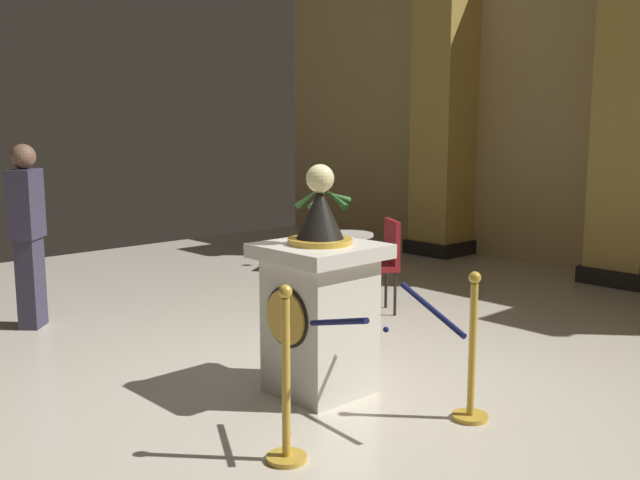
{
  "coord_description": "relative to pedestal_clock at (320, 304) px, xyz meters",
  "views": [
    {
      "loc": [
        3.88,
        -3.61,
        1.95
      ],
      "look_at": [
        0.15,
        -0.13,
        1.12
      ],
      "focal_mm": 41.05,
      "sensor_mm": 36.0,
      "label": 1
    }
  ],
  "objects": [
    {
      "name": "column_centre_rear",
      "position": [
        -0.15,
        5.22,
        1.33
      ],
      "size": [
        0.84,
        0.84,
        4.01
      ],
      "color": "black",
      "rests_on": "ground_plane"
    },
    {
      "name": "cafe_table",
      "position": [
        -1.8,
        2.1,
        -0.18
      ],
      "size": [
        0.55,
        0.55,
        0.75
      ],
      "color": "#332D28",
      "rests_on": "ground_plane"
    },
    {
      "name": "stanchion_far",
      "position": [
        1.05,
        0.39,
        -0.31
      ],
      "size": [
        0.24,
        0.24,
        1.0
      ],
      "color": "gold",
      "rests_on": "ground_plane"
    },
    {
      "name": "pedestal_clock",
      "position": [
        0.0,
        0.0,
        0.0
      ],
      "size": [
        0.77,
        0.77,
        1.66
      ],
      "color": "silver",
      "rests_on": "ground_plane"
    },
    {
      "name": "ground_plane",
      "position": [
        -0.15,
        0.13,
        -0.66
      ],
      "size": [
        12.97,
        12.97,
        0.0
      ],
      "primitive_type": "plane",
      "color": "beige"
    },
    {
      "name": "column_left",
      "position": [
        -2.93,
        5.22,
        1.33
      ],
      "size": [
        0.84,
        0.84,
        4.01
      ],
      "color": "black",
      "rests_on": "ground_plane"
    },
    {
      "name": "velvet_rope",
      "position": [
        0.86,
        -0.26,
        0.13
      ],
      "size": [
        0.85,
        0.86,
        0.22
      ],
      "color": "#141947"
    },
    {
      "name": "potted_palm_left",
      "position": [
        -3.35,
        3.22,
        -0.33
      ],
      "size": [
        0.8,
        0.83,
        1.14
      ],
      "color": "#2D2823",
      "rests_on": "ground_plane"
    },
    {
      "name": "bystander_guest",
      "position": [
        -3.13,
        -0.85,
        0.28
      ],
      "size": [
        0.41,
        0.41,
        1.75
      ],
      "color": "#383347",
      "rests_on": "ground_plane"
    },
    {
      "name": "stanchion_near",
      "position": [
        0.68,
        -0.9,
        -0.29
      ],
      "size": [
        0.24,
        0.24,
        1.05
      ],
      "color": "gold",
      "rests_on": "ground_plane"
    },
    {
      "name": "cafe_chair_red",
      "position": [
        -1.21,
        2.02,
        -0.09
      ],
      "size": [
        0.55,
        0.55,
        0.96
      ],
      "color": "black",
      "rests_on": "ground_plane"
    }
  ]
}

